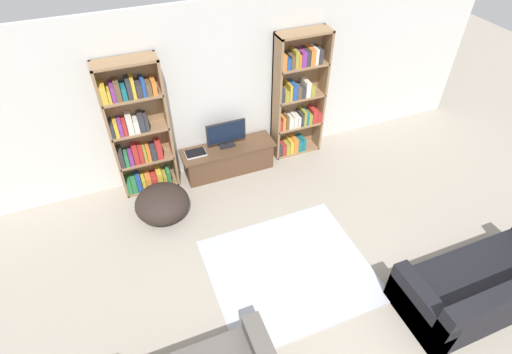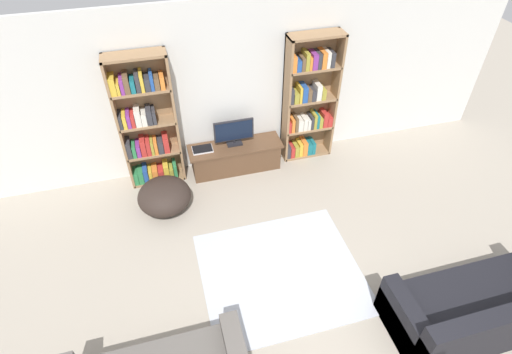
# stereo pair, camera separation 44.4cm
# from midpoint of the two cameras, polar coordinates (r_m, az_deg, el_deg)

# --- Properties ---
(wall_back) EXTENTS (8.80, 0.06, 2.60)m
(wall_back) POSITION_cam_midpoint_polar(r_m,az_deg,el_deg) (6.04, -6.86, 12.22)
(wall_back) COLOR silver
(wall_back) RESTS_ON ground_plane
(bookshelf_left) EXTENTS (0.82, 0.30, 2.07)m
(bookshelf_left) POSITION_cam_midpoint_polar(r_m,az_deg,el_deg) (5.91, -18.56, 5.88)
(bookshelf_left) COLOR #93704C
(bookshelf_left) RESTS_ON ground_plane
(bookshelf_right) EXTENTS (0.82, 0.30, 2.07)m
(bookshelf_right) POSITION_cam_midpoint_polar(r_m,az_deg,el_deg) (6.38, 3.87, 11.07)
(bookshelf_right) COLOR #93704C
(bookshelf_right) RESTS_ON ground_plane
(tv_stand) EXTENTS (1.47, 0.45, 0.46)m
(tv_stand) POSITION_cam_midpoint_polar(r_m,az_deg,el_deg) (6.39, -5.94, 2.57)
(tv_stand) COLOR brown
(tv_stand) RESTS_ON ground_plane
(television) EXTENTS (0.62, 0.16, 0.43)m
(television) POSITION_cam_midpoint_polar(r_m,az_deg,el_deg) (6.16, -6.36, 6.09)
(television) COLOR black
(television) RESTS_ON tv_stand
(laptop) EXTENTS (0.31, 0.22, 0.03)m
(laptop) POSITION_cam_midpoint_polar(r_m,az_deg,el_deg) (6.18, -10.68, 3.30)
(laptop) COLOR silver
(laptop) RESTS_ON tv_stand
(area_rug) EXTENTS (1.95, 1.73, 0.02)m
(area_rug) POSITION_cam_midpoint_polar(r_m,az_deg,el_deg) (5.16, 2.29, -13.19)
(area_rug) COLOR #B2B7C1
(area_rug) RESTS_ON ground_plane
(couch_right_sofa) EXTENTS (2.01, 0.88, 0.76)m
(couch_right_sofa) POSITION_cam_midpoint_polar(r_m,az_deg,el_deg) (5.30, 27.98, -13.74)
(couch_right_sofa) COLOR black
(couch_right_sofa) RESTS_ON ground_plane
(beanbag_ottoman) EXTENTS (0.76, 0.76, 0.45)m
(beanbag_ottoman) POSITION_cam_midpoint_polar(r_m,az_deg,el_deg) (5.83, -15.40, -3.74)
(beanbag_ottoman) COLOR #2D231E
(beanbag_ottoman) RESTS_ON ground_plane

